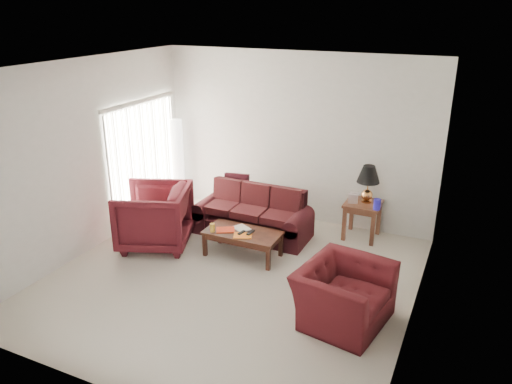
% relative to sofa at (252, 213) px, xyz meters
% --- Properties ---
extents(floor, '(5.00, 5.00, 0.00)m').
position_rel_sofa_xyz_m(floor, '(0.36, -1.46, -0.41)').
color(floor, beige).
rests_on(floor, ground).
extents(blinds, '(0.10, 2.00, 2.16)m').
position_rel_sofa_xyz_m(blinds, '(-2.06, -0.16, 0.67)').
color(blinds, silver).
rests_on(blinds, ground).
extents(sofa, '(1.99, 0.88, 0.81)m').
position_rel_sofa_xyz_m(sofa, '(0.00, 0.00, 0.00)').
color(sofa, black).
rests_on(sofa, ground).
extents(throw_pillow, '(0.47, 0.30, 0.45)m').
position_rel_sofa_xyz_m(throw_pillow, '(-0.50, 0.42, 0.27)').
color(throw_pillow, black).
rests_on(throw_pillow, sofa).
extents(end_table, '(0.62, 0.62, 0.63)m').
position_rel_sofa_xyz_m(end_table, '(1.73, 0.69, -0.09)').
color(end_table, '#50241B').
rests_on(end_table, ground).
extents(table_lamp, '(0.44, 0.44, 0.63)m').
position_rel_sofa_xyz_m(table_lamp, '(1.77, 0.75, 0.54)').
color(table_lamp, '#B9753A').
rests_on(table_lamp, end_table).
extents(clock, '(0.16, 0.08, 0.16)m').
position_rel_sofa_xyz_m(clock, '(1.57, 0.60, 0.30)').
color(clock, silver).
rests_on(clock, end_table).
extents(blue_canister, '(0.13, 0.13, 0.18)m').
position_rel_sofa_xyz_m(blue_canister, '(1.99, 0.49, 0.32)').
color(blue_canister, '#241BB5').
rests_on(blue_canister, end_table).
extents(picture_frame, '(0.14, 0.18, 0.06)m').
position_rel_sofa_xyz_m(picture_frame, '(1.54, 0.84, 0.31)').
color(picture_frame, silver).
rests_on(picture_frame, end_table).
extents(floor_lamp, '(0.33, 0.33, 1.70)m').
position_rel_sofa_xyz_m(floor_lamp, '(-1.95, 0.74, 0.44)').
color(floor_lamp, white).
rests_on(floor_lamp, ground).
extents(armchair_left, '(1.43, 1.41, 1.01)m').
position_rel_sofa_xyz_m(armchair_left, '(-1.26, -1.03, 0.10)').
color(armchair_left, '#430F15').
rests_on(armchair_left, ground).
extents(armchair_right, '(1.17, 1.28, 0.73)m').
position_rel_sofa_xyz_m(armchair_right, '(2.09, -1.76, -0.04)').
color(armchair_right, '#3E0E12').
rests_on(armchair_right, ground).
extents(coffee_table, '(1.31, 0.93, 0.41)m').
position_rel_sofa_xyz_m(coffee_table, '(0.21, -0.76, -0.20)').
color(coffee_table, black).
rests_on(coffee_table, ground).
extents(magazine_red, '(0.35, 0.33, 0.02)m').
position_rel_sofa_xyz_m(magazine_red, '(-0.06, -0.82, 0.02)').
color(magazine_red, red).
rests_on(magazine_red, coffee_table).
extents(magazine_white, '(0.33, 0.31, 0.02)m').
position_rel_sofa_xyz_m(magazine_white, '(0.14, -0.66, 0.02)').
color(magazine_white, silver).
rests_on(magazine_white, coffee_table).
extents(magazine_orange, '(0.33, 0.29, 0.02)m').
position_rel_sofa_xyz_m(magazine_orange, '(0.27, -0.89, 0.02)').
color(magazine_orange, orange).
rests_on(magazine_orange, coffee_table).
extents(remote_a, '(0.07, 0.16, 0.02)m').
position_rel_sofa_xyz_m(remote_a, '(0.23, -0.84, 0.04)').
color(remote_a, black).
rests_on(remote_a, coffee_table).
extents(remote_b, '(0.06, 0.18, 0.02)m').
position_rel_sofa_xyz_m(remote_b, '(0.35, -0.78, 0.04)').
color(remote_b, black).
rests_on(remote_b, coffee_table).
extents(yellow_glass, '(0.10, 0.10, 0.13)m').
position_rel_sofa_xyz_m(yellow_glass, '(-0.23, -0.94, 0.07)').
color(yellow_glass, gold).
rests_on(yellow_glass, coffee_table).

